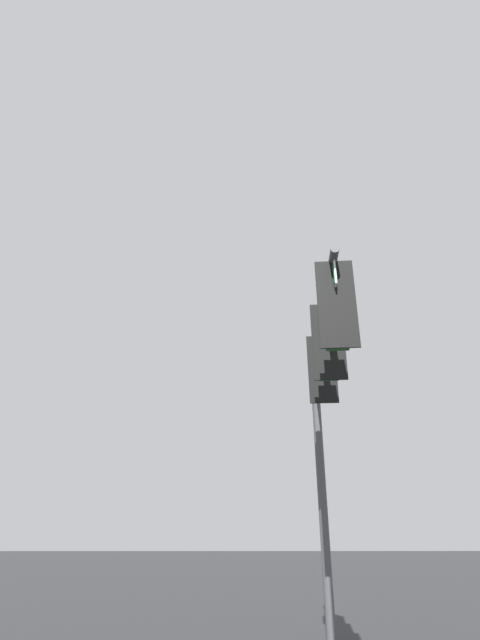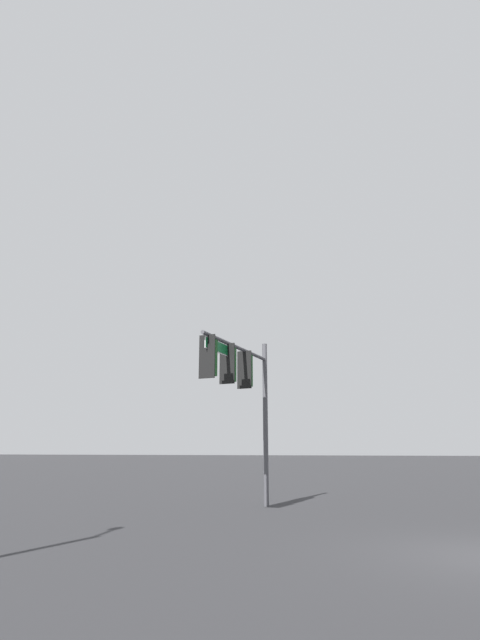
# 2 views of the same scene
# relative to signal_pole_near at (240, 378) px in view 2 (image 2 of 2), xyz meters

# --- Properties ---
(signal_pole_near) EXTENTS (5.06, 0.83, 5.88)m
(signal_pole_near) POSITION_rel_signal_pole_near_xyz_m (0.00, 0.00, 0.00)
(signal_pole_near) COLOR #47474C
(signal_pole_near) RESTS_ON ground_plane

